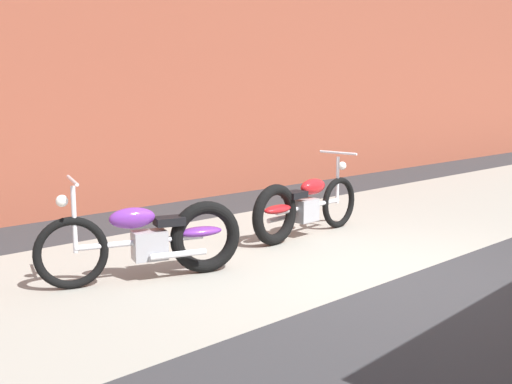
{
  "coord_description": "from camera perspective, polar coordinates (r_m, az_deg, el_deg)",
  "views": [
    {
      "loc": [
        -5.03,
        -3.28,
        1.8
      ],
      "look_at": [
        -0.6,
        1.42,
        0.75
      ],
      "focal_mm": 43.36,
      "sensor_mm": 36.0,
      "label": 1
    }
  ],
  "objects": [
    {
      "name": "motorcycle_purple",
      "position": [
        6.06,
        -9.09,
        -4.26
      ],
      "size": [
        1.93,
        0.88,
        1.03
      ],
      "rotation": [
        0.0,
        0.0,
        2.81
      ],
      "color": "black",
      "rests_on": "ground"
    },
    {
      "name": "motorcycle_red",
      "position": [
        7.67,
        4.16,
        -1.33
      ],
      "size": [
        2.01,
        0.58,
        1.03
      ],
      "rotation": [
        0.0,
        0.0,
        0.07
      ],
      "color": "black",
      "rests_on": "ground"
    },
    {
      "name": "ground_plane",
      "position": [
        6.27,
        13.15,
        -7.69
      ],
      "size": [
        80.0,
        80.0,
        0.0
      ],
      "primitive_type": "plane",
      "color": "#2D2D30"
    },
    {
      "name": "sidewalk_slab",
      "position": [
        7.34,
        1.67,
        -4.95
      ],
      "size": [
        36.0,
        3.5,
        0.01
      ],
      "primitive_type": "cube",
      "color": "gray",
      "rests_on": "ground"
    },
    {
      "name": "brick_building_wall",
      "position": [
        9.92,
        -12.99,
        15.0
      ],
      "size": [
        36.0,
        0.5,
        5.68
      ],
      "primitive_type": "cube",
      "color": "brown",
      "rests_on": "ground"
    }
  ]
}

